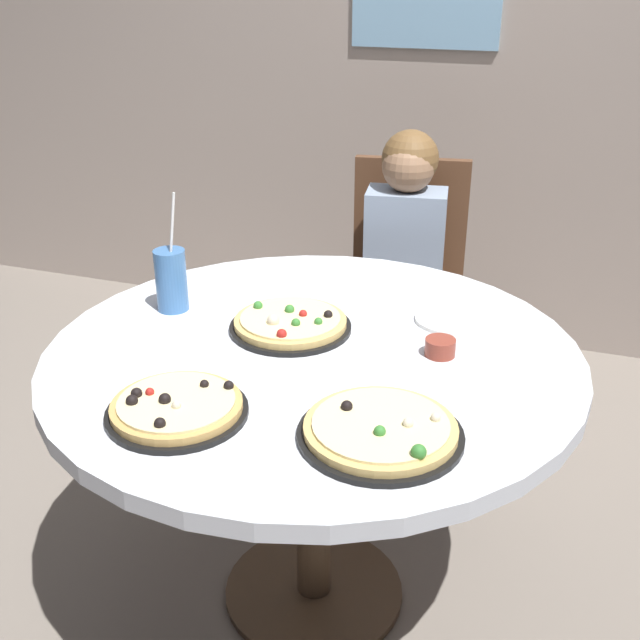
# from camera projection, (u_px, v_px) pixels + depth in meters

# --- Properties ---
(ground_plane) EXTENTS (8.00, 8.00, 0.00)m
(ground_plane) POSITION_uv_depth(u_px,v_px,m) (314.00, 592.00, 2.11)
(ground_plane) COLOR slate
(dining_table) EXTENTS (1.24, 1.24, 0.75)m
(dining_table) POSITION_uv_depth(u_px,v_px,m) (313.00, 384.00, 1.83)
(dining_table) COLOR silver
(dining_table) RESTS_ON ground_plane
(chair_wooden) EXTENTS (0.46, 0.46, 0.95)m
(chair_wooden) POSITION_uv_depth(u_px,v_px,m) (406.00, 281.00, 2.74)
(chair_wooden) COLOR brown
(chair_wooden) RESTS_ON ground_plane
(diner_child) EXTENTS (0.31, 0.43, 1.08)m
(diner_child) POSITION_uv_depth(u_px,v_px,m) (400.00, 314.00, 2.60)
(diner_child) COLOR #3F4766
(diner_child) RESTS_ON ground_plane
(pizza_veggie) EXTENTS (0.30, 0.30, 0.05)m
(pizza_veggie) POSITION_uv_depth(u_px,v_px,m) (290.00, 323.00, 1.87)
(pizza_veggie) COLOR black
(pizza_veggie) RESTS_ON dining_table
(pizza_cheese) EXTENTS (0.28, 0.28, 0.05)m
(pizza_cheese) POSITION_uv_depth(u_px,v_px,m) (177.00, 408.00, 1.52)
(pizza_cheese) COLOR black
(pizza_cheese) RESTS_ON dining_table
(pizza_pepperoni) EXTENTS (0.32, 0.32, 0.05)m
(pizza_pepperoni) POSITION_uv_depth(u_px,v_px,m) (381.00, 430.00, 1.45)
(pizza_pepperoni) COLOR black
(pizza_pepperoni) RESTS_ON dining_table
(soda_cup) EXTENTS (0.08, 0.08, 0.31)m
(soda_cup) POSITION_uv_depth(u_px,v_px,m) (171.00, 280.00, 1.95)
(soda_cup) COLOR #3F72B2
(soda_cup) RESTS_ON dining_table
(sauce_bowl) EXTENTS (0.07, 0.07, 0.04)m
(sauce_bowl) POSITION_uv_depth(u_px,v_px,m) (440.00, 347.00, 1.75)
(sauce_bowl) COLOR brown
(sauce_bowl) RESTS_ON dining_table
(plate_small) EXTENTS (0.18, 0.18, 0.01)m
(plate_small) POSITION_uv_depth(u_px,v_px,m) (451.00, 319.00, 1.92)
(plate_small) COLOR white
(plate_small) RESTS_ON dining_table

